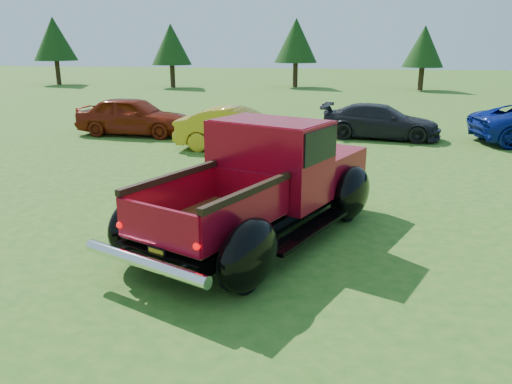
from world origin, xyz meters
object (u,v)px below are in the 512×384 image
(tree_far_west, at_px, (54,39))
(tree_mid_right, at_px, (424,47))
(tree_west, at_px, (171,44))
(show_car_red, at_px, (133,116))
(show_car_yellow, at_px, (240,129))
(tree_mid_left, at_px, (296,41))
(show_car_grey, at_px, (380,121))
(pickup_truck, at_px, (270,180))

(tree_far_west, xyz_separation_m, tree_mid_right, (28.00, -0.00, -0.55))
(tree_west, xyz_separation_m, tree_mid_right, (18.00, 1.00, -0.14))
(show_car_red, bearing_deg, show_car_yellow, -111.04)
(tree_mid_left, height_order, show_car_grey, tree_mid_left)
(show_car_red, height_order, show_car_grey, show_car_red)
(pickup_truck, relative_size, show_car_red, 1.39)
(tree_mid_left, height_order, pickup_truck, tree_mid_left)
(tree_mid_left, xyz_separation_m, show_car_red, (-3.50, -21.59, -2.69))
(pickup_truck, bearing_deg, show_car_red, 149.13)
(show_car_yellow, bearing_deg, show_car_grey, -57.96)
(show_car_red, bearing_deg, tree_west, 17.71)
(tree_mid_left, relative_size, show_car_red, 1.24)
(tree_mid_left, bearing_deg, tree_far_west, -176.99)
(tree_mid_right, height_order, show_car_grey, tree_mid_right)
(show_car_red, relative_size, show_car_grey, 1.00)
(tree_mid_right, relative_size, show_car_yellow, 1.12)
(show_car_grey, bearing_deg, show_car_yellow, 130.11)
(pickup_truck, distance_m, show_car_red, 10.72)
(tree_west, distance_m, show_car_grey, 23.57)
(tree_mid_left, bearing_deg, tree_west, -167.47)
(tree_mid_left, bearing_deg, show_car_red, -99.21)
(tree_west, height_order, show_car_yellow, tree_west)
(show_car_red, bearing_deg, show_car_grey, -81.69)
(pickup_truck, height_order, show_car_red, pickup_truck)
(pickup_truck, xyz_separation_m, show_car_yellow, (-2.02, 6.79, -0.28))
(tree_far_west, height_order, show_car_yellow, tree_far_west)
(show_car_yellow, bearing_deg, tree_far_west, 40.99)
(tree_mid_left, distance_m, show_car_red, 22.03)
(tree_mid_right, height_order, show_car_red, tree_mid_right)
(pickup_truck, relative_size, show_car_grey, 1.39)
(tree_west, bearing_deg, pickup_truck, -67.23)
(tree_west, distance_m, pickup_truck, 30.69)
(tree_far_west, distance_m, pickup_truck, 36.58)
(show_car_red, distance_m, show_car_grey, 8.77)
(pickup_truck, distance_m, show_car_grey, 9.89)
(tree_far_west, relative_size, show_car_grey, 1.28)
(show_car_red, height_order, show_car_yellow, show_car_red)
(tree_far_west, xyz_separation_m, show_car_red, (15.50, -20.59, -2.83))
(tree_west, relative_size, tree_mid_right, 1.05)
(show_car_yellow, bearing_deg, show_car_red, 66.45)
(tree_west, relative_size, pickup_truck, 0.82)
(tree_mid_right, relative_size, pickup_truck, 0.78)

